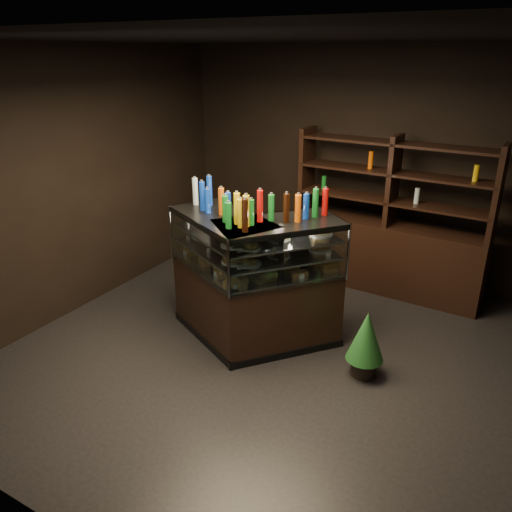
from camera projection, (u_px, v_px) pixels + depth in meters
The scene contains 7 objects.
ground at pixel (270, 352), 5.19m from camera, with size 5.00×5.00×0.00m, color black.
room_shell at pixel (272, 168), 4.45m from camera, with size 5.02×5.02×3.01m.
display_case at pixel (251, 300), 5.27m from camera, with size 1.92×1.37×1.38m.
food_display at pixel (250, 249), 5.04m from camera, with size 1.59×0.99×0.43m.
bottles_top at pixel (250, 205), 4.87m from camera, with size 1.42×0.85×0.30m.
potted_conifer at pixel (366, 335), 4.67m from camera, with size 0.36×0.36×0.77m.
back_shelving at pixel (386, 246), 6.34m from camera, with size 2.41×0.54×2.00m.
Camera 1 is at (2.04, -3.91, 2.91)m, focal length 35.00 mm.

